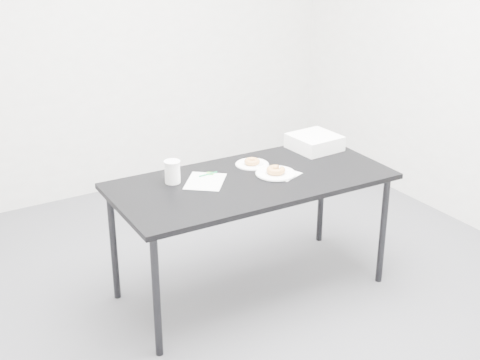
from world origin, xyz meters
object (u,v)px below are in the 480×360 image
pen (208,174)px  coffee_cup (172,172)px  table (252,187)px  plate_far (252,164)px  donut_near (276,170)px  scorecard (205,181)px  plate_near (276,174)px  bakery_box (314,142)px  donut_far (252,161)px

pen → coffee_cup: bearing=175.2°
table → plate_far: bearing=58.7°
plate_far → table: bearing=-122.9°
pen → coffee_cup: coffee_cup is taller
pen → donut_near: size_ratio=1.09×
table → plate_far: size_ratio=8.12×
scorecard → coffee_cup: size_ratio=1.98×
plate_near → bakery_box: 0.54m
plate_near → scorecard: bearing=163.1°
pen → bakery_box: size_ratio=0.43×
plate_near → donut_near: 0.02m
plate_far → bakery_box: bakery_box is taller
plate_far → scorecard: bearing=-167.3°
plate_near → plate_far: bearing=99.6°
plate_near → donut_far: 0.22m
donut_far → scorecard: bearing=-167.3°
table → coffee_cup: (-0.43, 0.19, 0.13)m
donut_near → plate_far: (-0.04, 0.21, -0.03)m
plate_far → coffee_cup: size_ratio=1.53×
donut_far → table: bearing=-122.9°
table → coffee_cup: size_ratio=12.40×
table → coffee_cup: bearing=157.8°
coffee_cup → donut_far: bearing=0.2°
bakery_box → donut_far: bearing=-179.6°
donut_far → coffee_cup: 0.56m
donut_near → donut_far: 0.22m
pen → donut_far: donut_far is taller
scorecard → plate_far: plate_far is taller
table → scorecard: size_ratio=6.28×
donut_near → bakery_box: bearing=27.1°
pen → donut_near: 0.41m
plate_near → donut_far: bearing=99.6°
donut_near → bakery_box: bakery_box is taller
donut_near → coffee_cup: (-0.59, 0.21, 0.04)m
plate_far → donut_near: bearing=-80.4°
donut_near → plate_far: donut_near is taller
donut_far → bakery_box: size_ratio=0.34×
plate_near → plate_far: (-0.04, 0.21, -0.00)m
scorecard → pen: bearing=91.3°
pen → plate_far: bearing=-1.8°
plate_far → donut_far: donut_far is taller
donut_near → table: bearing=172.2°
donut_near → donut_far: size_ratio=1.18×
pen → donut_far: bearing=-1.8°
plate_near → pen: bearing=150.1°
donut_near → bakery_box: 0.54m
scorecard → plate_near: plate_near is taller
plate_far → donut_far: 0.02m
donut_far → bakery_box: bakery_box is taller
coffee_cup → bakery_box: 1.07m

